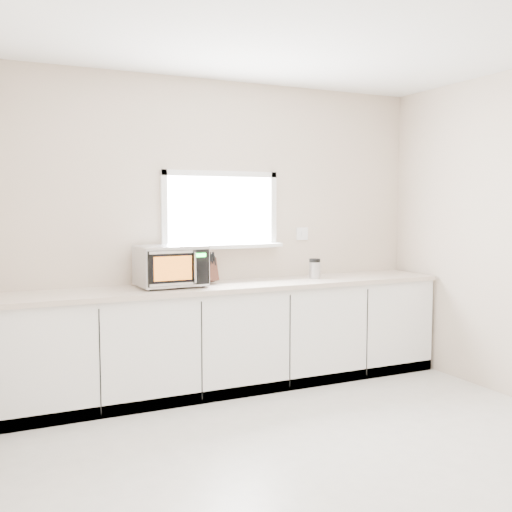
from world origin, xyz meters
TOP-DOWN VIEW (x-y plane):
  - ground at (0.00, 0.00)m, footprint 4.00×4.00m
  - back_wall at (0.00, 2.00)m, footprint 4.00×0.17m
  - cabinets at (0.00, 1.70)m, footprint 3.92×0.60m
  - countertop at (0.00, 1.69)m, footprint 3.92×0.64m
  - microwave at (-0.55, 1.72)m, footprint 0.55×0.45m
  - knife_block at (-0.19, 1.78)m, footprint 0.12×0.20m
  - cutting_board at (-0.62, 1.94)m, footprint 0.30×0.07m
  - coffee_grinder at (0.83, 1.72)m, footprint 0.12×0.12m

SIDE VIEW (x-z plane):
  - ground at x=0.00m, z-range 0.00..0.00m
  - cabinets at x=0.00m, z-range 0.00..0.88m
  - countertop at x=0.00m, z-range 0.88..0.92m
  - coffee_grinder at x=0.83m, z-range 0.92..1.10m
  - knife_block at x=-0.19m, z-range 0.90..1.18m
  - cutting_board at x=-0.62m, z-range 0.92..1.22m
  - microwave at x=-0.55m, z-range 0.93..1.27m
  - back_wall at x=0.00m, z-range 0.01..2.71m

